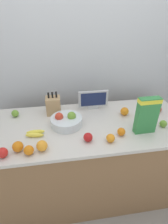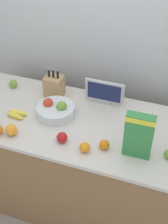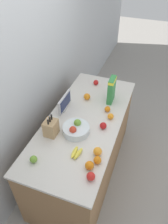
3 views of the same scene
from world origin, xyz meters
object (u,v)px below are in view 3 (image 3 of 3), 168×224
at_px(orange_mid_right, 97,160).
at_px(apple_rear, 112,89).
at_px(small_monitor, 65,102).
at_px(cereal_box, 112,89).
at_px(knife_block, 51,128).
at_px(orange_back_center, 87,97).
at_px(orange_by_cereal, 89,165).
at_px(apple_by_knife_block, 91,176).
at_px(orange_front_right, 98,151).
at_px(apple_middle, 96,82).
at_px(orange_front_left, 107,109).
at_px(apple_near_bananas, 103,126).
at_px(apple_rightmost, 34,159).
at_px(fruit_bowl, 76,129).
at_px(banana_bunch, 76,153).
at_px(orange_front_center, 111,116).

bearing_deg(orange_mid_right, apple_rear, 8.37).
relative_size(small_monitor, cereal_box, 0.96).
height_order(knife_block, orange_back_center, knife_block).
bearing_deg(orange_by_cereal, orange_back_center, 20.92).
height_order(apple_by_knife_block, orange_by_cereal, orange_by_cereal).
relative_size(small_monitor, orange_front_right, 3.70).
xyz_separation_m(apple_middle, orange_front_left, (-0.51, -0.31, -0.00)).
xyz_separation_m(small_monitor, apple_near_bananas, (-0.15, -0.52, -0.07)).
height_order(apple_near_bananas, orange_mid_right, apple_near_bananas).
relative_size(knife_block, apple_by_knife_block, 3.50).
height_order(apple_middle, apple_rear, apple_middle).
bearing_deg(orange_front_right, orange_front_left, 7.36).
height_order(apple_near_bananas, orange_front_left, apple_near_bananas).
bearing_deg(cereal_box, apple_rear, 9.78).
distance_m(orange_mid_right, orange_front_left, 0.77).
distance_m(knife_block, orange_front_right, 0.56).
xyz_separation_m(small_monitor, orange_front_left, (0.15, -0.49, -0.08)).
xyz_separation_m(knife_block, orange_mid_right, (-0.19, -0.58, -0.05)).
distance_m(apple_middle, apple_rear, 0.27).
height_order(small_monitor, orange_by_cereal, small_monitor).
distance_m(apple_near_bananas, orange_mid_right, 0.47).
bearing_deg(apple_by_knife_block, orange_by_cereal, 25.24).
relative_size(apple_rightmost, orange_front_right, 0.83).
bearing_deg(cereal_box, small_monitor, 126.41).
bearing_deg(orange_by_cereal, orange_front_left, 4.43).
xyz_separation_m(fruit_bowl, banana_bunch, (-0.28, -0.12, -0.03)).
height_order(cereal_box, apple_rightmost, cereal_box).
distance_m(apple_near_bananas, orange_front_center, 0.18).
height_order(orange_front_center, orange_by_cereal, orange_by_cereal).
distance_m(fruit_bowl, apple_rightmost, 0.55).
xyz_separation_m(knife_block, apple_rightmost, (-0.39, -0.01, -0.06)).
relative_size(apple_rear, apple_by_knife_block, 0.84).
bearing_deg(orange_front_center, fruit_bowl, 139.17).
distance_m(small_monitor, apple_by_knife_block, 1.01).
height_order(apple_rear, orange_front_right, orange_front_right).
relative_size(banana_bunch, apple_rear, 2.47).
xyz_separation_m(apple_rear, apple_rightmost, (-1.38, 0.39, 0.00)).
height_order(knife_block, orange_front_right, knife_block).
bearing_deg(orange_by_cereal, apple_middle, 15.49).
xyz_separation_m(cereal_box, banana_bunch, (-0.95, 0.09, -0.16)).
relative_size(banana_bunch, orange_by_cereal, 1.95).
xyz_separation_m(small_monitor, orange_by_cereal, (-0.70, -0.56, -0.07)).
relative_size(fruit_bowl, banana_bunch, 1.80).
distance_m(apple_rear, orange_by_cereal, 1.28).
distance_m(apple_by_knife_block, orange_mid_right, 0.19).
xyz_separation_m(banana_bunch, orange_mid_right, (-0.02, -0.22, 0.02)).
bearing_deg(apple_rear, apple_near_bananas, -172.59).
height_order(apple_near_bananas, orange_by_cereal, orange_by_cereal).
bearing_deg(orange_front_right, orange_mid_right, -163.36).
xyz_separation_m(apple_middle, orange_by_cereal, (-1.36, -0.38, 0.01)).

